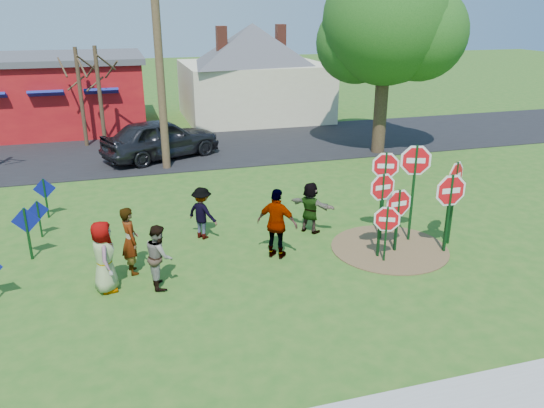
% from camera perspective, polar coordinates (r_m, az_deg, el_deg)
% --- Properties ---
extents(ground, '(120.00, 120.00, 0.00)m').
position_cam_1_polar(ground, '(14.46, -5.42, -5.30)').
color(ground, '#265A19').
rests_on(ground, ground).
extents(road, '(120.00, 7.50, 0.04)m').
position_cam_1_polar(road, '(25.22, -10.52, 5.77)').
color(road, black).
rests_on(road, ground).
extents(dirt_patch, '(3.20, 3.20, 0.03)m').
position_cam_1_polar(dirt_patch, '(15.02, 12.50, -4.65)').
color(dirt_patch, brown).
rests_on(dirt_patch, ground).
extents(red_building, '(9.40, 7.69, 3.90)m').
position_cam_1_polar(red_building, '(31.28, -22.36, 11.06)').
color(red_building, maroon).
rests_on(red_building, ground).
extents(cream_house, '(9.40, 9.40, 6.50)m').
position_cam_1_polar(cream_house, '(31.98, -2.08, 14.44)').
color(cream_house, beige).
rests_on(cream_house, ground).
extents(stop_sign_a, '(0.85, 0.40, 1.65)m').
position_cam_1_polar(stop_sign_a, '(13.83, 12.23, -2.00)').
color(stop_sign_a, '#0F3917').
rests_on(stop_sign_a, ground).
extents(stop_sign_b, '(0.97, 0.35, 2.70)m').
position_cam_1_polar(stop_sign_b, '(14.89, 12.06, 3.17)').
color(stop_sign_b, '#0F3917').
rests_on(stop_sign_b, ground).
extents(stop_sign_c, '(1.09, 0.39, 2.94)m').
position_cam_1_polar(stop_sign_c, '(14.97, 15.11, 3.43)').
color(stop_sign_c, '#0F3917').
rests_on(stop_sign_c, ground).
extents(stop_sign_d, '(0.96, 0.56, 2.53)m').
position_cam_1_polar(stop_sign_d, '(15.16, 19.07, 2.17)').
color(stop_sign_d, '#0F3917').
rests_on(stop_sign_d, ground).
extents(stop_sign_e, '(1.05, 0.12, 1.91)m').
position_cam_1_polar(stop_sign_e, '(14.42, 13.41, -0.40)').
color(stop_sign_e, '#0F3917').
rests_on(stop_sign_e, ground).
extents(stop_sign_f, '(1.18, 0.08, 2.35)m').
position_cam_1_polar(stop_sign_f, '(14.63, 18.62, 0.88)').
color(stop_sign_f, '#0F3917').
rests_on(stop_sign_f, ground).
extents(stop_sign_g, '(0.97, 0.11, 2.45)m').
position_cam_1_polar(stop_sign_g, '(13.83, 11.73, 0.81)').
color(stop_sign_g, '#0F3917').
rests_on(stop_sign_g, ground).
extents(blue_diamond_b, '(0.72, 0.07, 1.46)m').
position_cam_1_polar(blue_diamond_b, '(15.11, -24.86, -2.30)').
color(blue_diamond_b, '#0F3917').
rests_on(blue_diamond_b, ground).
extents(blue_diamond_c, '(0.59, 0.06, 1.12)m').
position_cam_1_polar(blue_diamond_c, '(16.53, -23.80, -1.06)').
color(blue_diamond_c, '#0F3917').
rests_on(blue_diamond_c, ground).
extents(blue_diamond_d, '(0.67, 0.06, 1.30)m').
position_cam_1_polar(blue_diamond_d, '(17.96, -23.21, 1.04)').
color(blue_diamond_d, '#0F3917').
rests_on(blue_diamond_d, ground).
extents(person_a, '(0.62, 0.89, 1.74)m').
position_cam_1_polar(person_a, '(12.84, -17.64, -5.42)').
color(person_a, '#415188').
rests_on(person_a, ground).
extents(person_b, '(0.54, 0.71, 1.74)m').
position_cam_1_polar(person_b, '(13.51, -15.02, -3.81)').
color(person_b, '#286C62').
rests_on(person_b, ground).
extents(person_c, '(0.63, 0.79, 1.55)m').
position_cam_1_polar(person_c, '(12.76, -12.04, -5.48)').
color(person_c, brown).
rests_on(person_c, ground).
extents(person_d, '(1.07, 1.11, 1.52)m').
position_cam_1_polar(person_d, '(15.19, -7.52, -0.97)').
color(person_d, '#38373D').
rests_on(person_d, ground).
extents(person_e, '(1.16, 1.06, 1.91)m').
position_cam_1_polar(person_e, '(13.81, 0.56, -2.15)').
color(person_e, '#492A53').
rests_on(person_e, ground).
extents(person_f, '(1.28, 1.36, 1.53)m').
position_cam_1_polar(person_f, '(15.50, 4.15, -0.37)').
color(person_f, '#1B4D31').
rests_on(person_f, ground).
extents(suv, '(5.49, 3.85, 1.74)m').
position_cam_1_polar(suv, '(23.66, -11.84, 6.93)').
color(suv, '#313137').
rests_on(suv, road).
extents(utility_pole, '(2.44, 0.88, 10.29)m').
position_cam_1_polar(utility_pole, '(21.47, -12.26, 17.76)').
color(utility_pole, '#4C3823').
rests_on(utility_pole, ground).
extents(leafy_tree, '(5.96, 5.44, 8.47)m').
position_cam_1_polar(leafy_tree, '(24.11, 12.51, 18.07)').
color(leafy_tree, '#382819').
rests_on(leafy_tree, ground).
extents(bare_tree_east, '(1.80, 1.80, 4.68)m').
position_cam_1_polar(bare_tree_east, '(25.44, -18.15, 12.17)').
color(bare_tree_east, '#382819').
rests_on(bare_tree_east, ground).
extents(bare_tree_extra, '(1.80, 1.80, 4.58)m').
position_cam_1_polar(bare_tree_extra, '(26.45, -20.02, 12.09)').
color(bare_tree_extra, '#382819').
rests_on(bare_tree_extra, ground).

